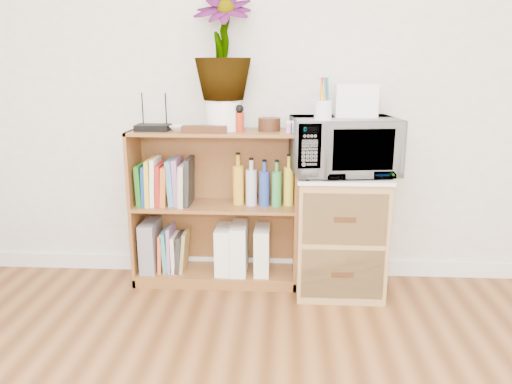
{
  "coord_description": "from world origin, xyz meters",
  "views": [
    {
      "loc": [
        0.07,
        -0.8,
        1.34
      ],
      "look_at": [
        -0.09,
        1.95,
        0.62
      ],
      "focal_mm": 35.0,
      "sensor_mm": 36.0,
      "label": 1
    }
  ],
  "objects": [
    {
      "name": "lower_books",
      "position": [
        -0.62,
        2.1,
        0.19
      ],
      "size": [
        0.18,
        0.19,
        0.29
      ],
      "color": "#F95D2B",
      "rests_on": "bookshelf"
    },
    {
      "name": "magazine_holder_left",
      "position": [
        -0.3,
        2.09,
        0.21
      ],
      "size": [
        0.09,
        0.23,
        0.29
      ],
      "primitive_type": "cube",
      "color": "white",
      "rests_on": "bookshelf"
    },
    {
      "name": "wooden_bowl",
      "position": [
        -0.02,
        2.11,
        0.99
      ],
      "size": [
        0.13,
        0.13,
        0.08
      ],
      "primitive_type": "cylinder",
      "color": "#37210F",
      "rests_on": "bookshelf"
    },
    {
      "name": "microwave",
      "position": [
        0.4,
        2.02,
        0.88
      ],
      "size": [
        0.62,
        0.46,
        0.32
      ],
      "primitive_type": "imported",
      "rotation": [
        0.0,
        0.0,
        0.13
      ],
      "color": "silver",
      "rests_on": "wicker_unit"
    },
    {
      "name": "white_bowl",
      "position": [
        -0.54,
        2.07,
        0.97
      ],
      "size": [
        0.13,
        0.13,
        0.03
      ],
      "primitive_type": "imported",
      "color": "silver",
      "rests_on": "bookshelf"
    },
    {
      "name": "liquor_bottles",
      "position": [
        -0.02,
        2.1,
        0.65
      ],
      "size": [
        0.45,
        0.07,
        0.31
      ],
      "color": "gold",
      "rests_on": "bookshelf"
    },
    {
      "name": "magazine_holder_mid",
      "position": [
        -0.21,
        2.09,
        0.22
      ],
      "size": [
        0.1,
        0.25,
        0.31
      ],
      "primitive_type": "cube",
      "color": "white",
      "rests_on": "bookshelf"
    },
    {
      "name": "skirting_board",
      "position": [
        0.0,
        2.24,
        0.05
      ],
      "size": [
        4.0,
        0.02,
        0.1
      ],
      "primitive_type": "cube",
      "color": "white",
      "rests_on": "ground"
    },
    {
      "name": "small_appliance",
      "position": [
        0.46,
        2.08,
        1.13
      ],
      "size": [
        0.23,
        0.19,
        0.18
      ],
      "primitive_type": "cube",
      "color": "white",
      "rests_on": "microwave"
    },
    {
      "name": "file_box",
      "position": [
        -0.76,
        2.1,
        0.23
      ],
      "size": [
        0.09,
        0.25,
        0.31
      ],
      "primitive_type": "cube",
      "color": "gray",
      "rests_on": "bookshelf"
    },
    {
      "name": "router",
      "position": [
        -0.71,
        2.08,
        0.97
      ],
      "size": [
        0.2,
        0.13,
        0.04
      ],
      "primitive_type": "cube",
      "color": "black",
      "rests_on": "bookshelf"
    },
    {
      "name": "paint_jars",
      "position": [
        0.12,
        2.01,
        0.98
      ],
      "size": [
        0.1,
        0.04,
        0.05
      ],
      "primitive_type": "cube",
      "color": "#CB718B",
      "rests_on": "bookshelf"
    },
    {
      "name": "bookshelf",
      "position": [
        -0.35,
        2.1,
        0.47
      ],
      "size": [
        1.0,
        0.3,
        0.95
      ],
      "primitive_type": "cube",
      "color": "brown",
      "rests_on": "ground"
    },
    {
      "name": "magazine_holder_right",
      "position": [
        -0.06,
        2.09,
        0.21
      ],
      "size": [
        0.09,
        0.23,
        0.29
      ],
      "primitive_type": "cube",
      "color": "white",
      "rests_on": "bookshelf"
    },
    {
      "name": "kokeshi_doll",
      "position": [
        -0.19,
        2.06,
        1.0
      ],
      "size": [
        0.05,
        0.05,
        0.11
      ],
      "primitive_type": "cylinder",
      "color": "#A72814",
      "rests_on": "bookshelf"
    },
    {
      "name": "trinket_box",
      "position": [
        -0.39,
        2.0,
        0.97
      ],
      "size": [
        0.26,
        0.06,
        0.04
      ],
      "primitive_type": "cube",
      "color": "#3B1E10",
      "rests_on": "bookshelf"
    },
    {
      "name": "plant_pot",
      "position": [
        -0.29,
        2.12,
        1.04
      ],
      "size": [
        0.21,
        0.21,
        0.18
      ],
      "primitive_type": "cylinder",
      "color": "white",
      "rests_on": "bookshelf"
    },
    {
      "name": "cookbooks",
      "position": [
        -0.65,
        2.1,
        0.63
      ],
      "size": [
        0.33,
        0.2,
        0.29
      ],
      "color": "#1D621A",
      "rests_on": "bookshelf"
    },
    {
      "name": "wicker_unit",
      "position": [
        0.4,
        2.02,
        0.35
      ],
      "size": [
        0.5,
        0.45,
        0.7
      ],
      "primitive_type": "cube",
      "color": "#9E7542",
      "rests_on": "ground"
    },
    {
      "name": "pen_cup",
      "position": [
        0.27,
        1.91,
        1.09
      ],
      "size": [
        0.09,
        0.09,
        0.1
      ],
      "primitive_type": "cylinder",
      "color": "silver",
      "rests_on": "microwave"
    },
    {
      "name": "potted_plant",
      "position": [
        -0.29,
        2.12,
        1.42
      ],
      "size": [
        0.33,
        0.33,
        0.59
      ],
      "primitive_type": "imported",
      "color": "#37772F",
      "rests_on": "plant_pot"
    }
  ]
}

